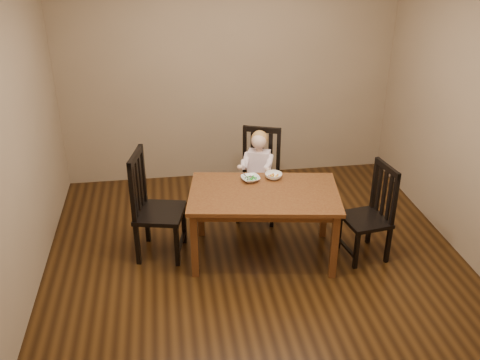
{
  "coord_description": "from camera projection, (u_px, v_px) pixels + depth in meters",
  "views": [
    {
      "loc": [
        -0.78,
        -4.16,
        3.0
      ],
      "look_at": [
        -0.13,
        0.25,
        0.77
      ],
      "focal_mm": 40.0,
      "sensor_mm": 36.0,
      "label": 1
    }
  ],
  "objects": [
    {
      "name": "bowl_peas",
      "position": [
        250.0,
        179.0,
        5.15
      ],
      "size": [
        0.2,
        0.2,
        0.04
      ],
      "primitive_type": "imported",
      "rotation": [
        0.0,
        0.0,
        0.18
      ],
      "color": "white",
      "rests_on": "dining_table"
    },
    {
      "name": "chair_left",
      "position": [
        154.0,
        207.0,
        5.06
      ],
      "size": [
        0.53,
        0.54,
        1.06
      ],
      "rotation": [
        0.0,
        0.0,
        -1.79
      ],
      "color": "black",
      "rests_on": "room"
    },
    {
      "name": "bowl_veg",
      "position": [
        273.0,
        176.0,
        5.19
      ],
      "size": [
        0.2,
        0.2,
        0.05
      ],
      "primitive_type": "imported",
      "rotation": [
        0.0,
        0.0,
        0.22
      ],
      "color": "white",
      "rests_on": "dining_table"
    },
    {
      "name": "toddler",
      "position": [
        259.0,
        167.0,
        5.64
      ],
      "size": [
        0.42,
        0.46,
        0.52
      ],
      "primitive_type": null,
      "rotation": [
        0.0,
        0.0,
        2.79
      ],
      "color": "white",
      "rests_on": "chair_child"
    },
    {
      "name": "chair_right",
      "position": [
        370.0,
        214.0,
        5.06
      ],
      "size": [
        0.45,
        0.46,
        0.95
      ],
      "rotation": [
        0.0,
        0.0,
        1.72
      ],
      "color": "black",
      "rests_on": "room"
    },
    {
      "name": "dining_table",
      "position": [
        264.0,
        200.0,
        4.98
      ],
      "size": [
        1.5,
        1.04,
        0.69
      ],
      "rotation": [
        0.0,
        0.0,
        -0.16
      ],
      "color": "#4A2211",
      "rests_on": "room"
    },
    {
      "name": "room",
      "position": [
        259.0,
        131.0,
        4.52
      ],
      "size": [
        4.01,
        4.01,
        2.71
      ],
      "color": "#3C230C",
      "rests_on": "ground"
    },
    {
      "name": "chair_child",
      "position": [
        259.0,
        176.0,
        5.74
      ],
      "size": [
        0.54,
        0.53,
        0.99
      ],
      "rotation": [
        0.0,
        0.0,
        2.79
      ],
      "color": "black",
      "rests_on": "room"
    },
    {
      "name": "fork",
      "position": [
        246.0,
        177.0,
        5.12
      ],
      "size": [
        0.06,
        0.12,
        0.05
      ],
      "rotation": [
        0.0,
        0.0,
        0.43
      ],
      "color": "silver",
      "rests_on": "bowl_peas"
    }
  ]
}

